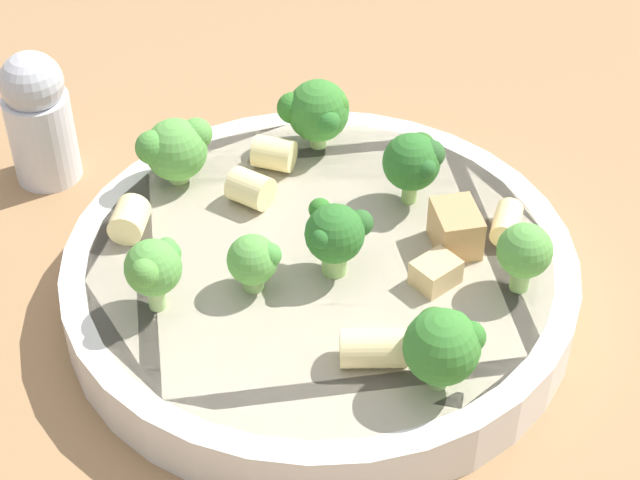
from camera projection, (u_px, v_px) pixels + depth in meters
ground_plane at (320, 298)px, 0.54m from camera, size 2.00×2.00×0.00m
pasta_bowl at (320, 273)px, 0.53m from camera, size 0.25×0.25×0.03m
broccoli_floret_0 at (444, 344)px, 0.44m from camera, size 0.03×0.03×0.04m
broccoli_floret_1 at (317, 111)px, 0.57m from camera, size 0.04×0.03×0.04m
broccoli_floret_2 at (415, 160)px, 0.53m from camera, size 0.03×0.03×0.04m
broccoli_floret_3 at (336, 234)px, 0.49m from camera, size 0.03×0.03×0.04m
broccoli_floret_4 at (254, 261)px, 0.49m from camera, size 0.03×0.02×0.03m
broccoli_floret_5 at (154, 267)px, 0.48m from camera, size 0.03×0.03×0.04m
broccoli_floret_6 at (525, 252)px, 0.49m from camera, size 0.03×0.03×0.04m
broccoli_floret_7 at (175, 148)px, 0.55m from camera, size 0.04×0.03×0.04m
rigatoni_0 at (507, 223)px, 0.53m from camera, size 0.01×0.02×0.01m
rigatoni_1 at (129, 220)px, 0.52m from camera, size 0.02×0.02×0.02m
rigatoni_2 at (250, 189)px, 0.54m from camera, size 0.03×0.02×0.02m
rigatoni_3 at (373, 348)px, 0.46m from camera, size 0.03×0.02×0.02m
rigatoni_4 at (274, 154)px, 0.57m from camera, size 0.02×0.02×0.02m
chicken_chunk_0 at (456, 228)px, 0.52m from camera, size 0.03×0.03×0.02m
chicken_chunk_1 at (436, 272)px, 0.50m from camera, size 0.03×0.03×0.01m
pepper_shaker at (39, 117)px, 0.59m from camera, size 0.04×0.04×0.08m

